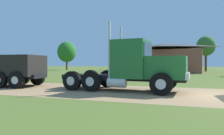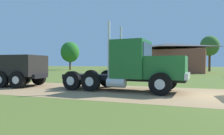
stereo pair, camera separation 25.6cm
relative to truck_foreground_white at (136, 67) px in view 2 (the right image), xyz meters
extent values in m
plane|color=#546628|center=(3.69, -0.53, -1.36)|extent=(200.00, 200.00, 0.00)
cube|color=#A27F56|center=(3.69, -0.53, -1.35)|extent=(120.00, 6.14, 0.01)
cube|color=black|center=(-0.91, 0.07, -0.60)|extent=(7.31, 1.99, 0.28)
cube|color=#23662D|center=(1.67, -0.09, -0.01)|extent=(2.17, 2.14, 1.19)
cube|color=silver|center=(2.75, -0.16, -0.42)|extent=(0.30, 2.21, 0.32)
cube|color=#23662D|center=(-0.25, 0.03, 0.44)|extent=(1.94, 2.41, 2.10)
cube|color=#2D3D4C|center=(0.67, -0.03, 0.86)|extent=(0.16, 1.91, 0.92)
cylinder|color=silver|center=(-1.20, 1.00, 0.96)|extent=(0.14, 0.14, 3.14)
cylinder|color=silver|center=(-1.32, -0.81, 0.96)|extent=(0.14, 0.14, 3.14)
cylinder|color=silver|center=(-0.85, -0.94, -0.82)|extent=(1.03, 0.58, 0.52)
cylinder|color=black|center=(1.64, 1.06, -0.79)|extent=(1.14, 0.37, 1.12)
cylinder|color=silver|center=(1.66, 1.22, -0.79)|extent=(0.51, 0.07, 0.50)
cylinder|color=black|center=(1.50, -1.23, -0.79)|extent=(1.14, 0.37, 1.12)
cylinder|color=silver|center=(1.49, -1.39, -0.79)|extent=(0.51, 0.07, 0.50)
cylinder|color=black|center=(-3.44, 1.38, -0.79)|extent=(1.14, 0.37, 1.12)
cylinder|color=silver|center=(-3.43, 1.54, -0.79)|extent=(0.51, 0.07, 0.50)
cylinder|color=black|center=(-3.59, -0.91, -0.79)|extent=(1.14, 0.37, 1.12)
cylinder|color=silver|center=(-3.60, -1.07, -0.79)|extent=(0.51, 0.07, 0.50)
cylinder|color=black|center=(-2.20, 1.30, -0.79)|extent=(1.14, 0.37, 1.12)
cylinder|color=silver|center=(-2.19, 1.46, -0.79)|extent=(0.51, 0.07, 0.50)
cylinder|color=black|center=(-2.34, -0.99, -0.79)|extent=(1.14, 0.37, 1.12)
cylinder|color=silver|center=(-2.35, -1.15, -0.79)|extent=(0.51, 0.07, 0.50)
cube|color=black|center=(-8.54, -0.24, 0.07)|extent=(4.07, 2.60, 1.40)
cylinder|color=black|center=(-7.30, -1.26, -0.82)|extent=(1.09, 0.39, 1.06)
cylinder|color=silver|center=(-7.29, -1.42, -0.82)|extent=(0.48, 0.08, 0.48)
cylinder|color=black|center=(-7.51, 0.98, -0.82)|extent=(1.09, 0.39, 1.06)
cylinder|color=silver|center=(-7.52, 1.14, -0.82)|extent=(0.48, 0.08, 0.48)
cylinder|color=black|center=(-8.55, -1.38, -0.82)|extent=(1.09, 0.39, 1.06)
cylinder|color=black|center=(-8.75, 0.87, -0.82)|extent=(1.09, 0.39, 1.06)
cylinder|color=silver|center=(-8.76, 1.03, -0.82)|extent=(0.48, 0.08, 0.48)
cube|color=brown|center=(-0.51, 26.40, 0.58)|extent=(13.07, 8.05, 3.88)
pyramid|color=#424242|center=(-0.51, 26.40, 3.37)|extent=(13.72, 8.45, 0.85)
cube|color=black|center=(-2.70, 23.11, -0.26)|extent=(1.80, 0.23, 2.20)
cylinder|color=#513823|center=(-24.31, 33.01, -0.06)|extent=(0.44, 0.44, 2.60)
ellipsoid|color=#266B23|center=(-24.31, 33.01, 3.06)|extent=(4.55, 4.55, 5.01)
cylinder|color=#513823|center=(-11.43, 38.67, 0.01)|extent=(0.44, 0.44, 2.74)
ellipsoid|color=#277622|center=(-11.43, 38.67, 2.68)|extent=(3.24, 3.24, 3.57)
cylinder|color=#513823|center=(6.98, 33.46, 0.46)|extent=(0.44, 0.44, 3.63)
ellipsoid|color=#37682C|center=(6.98, 33.46, 3.71)|extent=(3.59, 3.59, 3.95)
camera|label=1|loc=(2.45, -11.53, 0.20)|focal=33.20mm
camera|label=2|loc=(2.69, -11.44, 0.20)|focal=33.20mm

